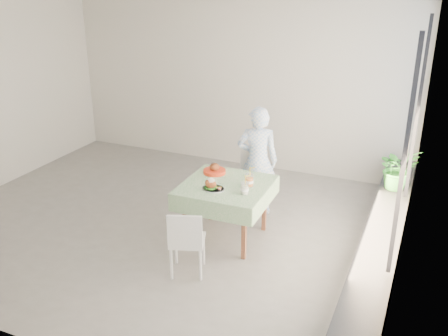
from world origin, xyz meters
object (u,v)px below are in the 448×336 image
at_px(cafe_table, 226,205).
at_px(main_dish, 212,186).
at_px(diner, 257,161).
at_px(chair_far, 247,193).
at_px(potted_plant, 398,168).
at_px(juice_cup_orange, 249,181).
at_px(chair_near, 188,253).

height_order(cafe_table, main_dish, main_dish).
xyz_separation_m(cafe_table, diner, (0.10, 0.85, 0.30)).
distance_m(diner, main_dish, 1.08).
distance_m(chair_far, potted_plant, 2.03).
height_order(cafe_table, juice_cup_orange, juice_cup_orange).
xyz_separation_m(chair_far, juice_cup_orange, (0.32, -0.78, 0.54)).
height_order(diner, main_dish, diner).
bearing_deg(diner, chair_near, 65.92).
relative_size(chair_far, chair_near, 1.10).
xyz_separation_m(cafe_table, chair_far, (-0.04, 0.84, -0.19)).
xyz_separation_m(main_dish, potted_plant, (1.97, 1.48, -0.01)).
distance_m(cafe_table, chair_near, 0.92).
xyz_separation_m(diner, main_dish, (-0.19, -1.06, 0.03)).
bearing_deg(juice_cup_orange, chair_far, 112.38).
relative_size(chair_far, diner, 0.57).
bearing_deg(juice_cup_orange, cafe_table, -167.67).
bearing_deg(main_dish, diner, 79.83).
xyz_separation_m(main_dish, juice_cup_orange, (0.37, 0.27, 0.02)).
relative_size(diner, main_dish, 5.45).
relative_size(cafe_table, potted_plant, 1.88).
bearing_deg(chair_far, cafe_table, -87.23).
distance_m(main_dish, potted_plant, 2.47).
bearing_deg(main_dish, chair_near, -89.14).
bearing_deg(juice_cup_orange, chair_near, -110.83).
xyz_separation_m(chair_far, diner, (0.14, 0.02, 0.49)).
relative_size(cafe_table, chair_far, 1.22).
distance_m(main_dish, juice_cup_orange, 0.46).
bearing_deg(potted_plant, cafe_table, -145.79).
height_order(cafe_table, potted_plant, potted_plant).
height_order(chair_near, juice_cup_orange, juice_cup_orange).
height_order(chair_far, chair_near, chair_far).
bearing_deg(potted_plant, diner, -166.68).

